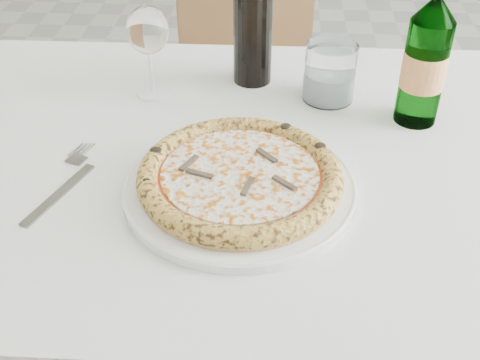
{
  "coord_description": "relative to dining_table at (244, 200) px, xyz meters",
  "views": [
    {
      "loc": [
        -0.07,
        -0.86,
        1.28
      ],
      "look_at": [
        -0.12,
        -0.19,
        0.78
      ],
      "focal_mm": 45.0,
      "sensor_mm": 36.0,
      "label": 1
    }
  ],
  "objects": [
    {
      "name": "dining_table",
      "position": [
        0.0,
        0.0,
        0.0
      ],
      "size": [
        1.35,
        0.81,
        0.76
      ],
      "color": "brown",
      "rests_on": "floor"
    },
    {
      "name": "chair_far",
      "position": [
        -0.04,
        0.75,
        -0.13
      ],
      "size": [
        0.44,
        0.44,
        0.93
      ],
      "color": "brown",
      "rests_on": "floor"
    },
    {
      "name": "plate",
      "position": [
        0.0,
        -0.1,
        0.11
      ],
      "size": [
        0.33,
        0.33,
        0.02
      ],
      "color": "white",
      "rests_on": "dining_table"
    },
    {
      "name": "pizza",
      "position": [
        -0.0,
        -0.1,
        0.12
      ],
      "size": [
        0.29,
        0.29,
        0.03
      ],
      "color": "tan",
      "rests_on": "plate"
    },
    {
      "name": "fork",
      "position": [
        -0.25,
        -0.1,
        0.1
      ],
      "size": [
        0.06,
        0.21,
        0.0
      ],
      "color": "gray",
      "rests_on": "dining_table"
    },
    {
      "name": "wine_glass",
      "position": [
        -0.18,
        0.18,
        0.21
      ],
      "size": [
        0.07,
        0.07,
        0.16
      ],
      "color": "white",
      "rests_on": "dining_table"
    },
    {
      "name": "tumbler",
      "position": [
        0.14,
        0.18,
        0.14
      ],
      "size": [
        0.09,
        0.09,
        0.1
      ],
      "color": "white",
      "rests_on": "dining_table"
    },
    {
      "name": "beer_bottle",
      "position": [
        0.28,
        0.12,
        0.2
      ],
      "size": [
        0.07,
        0.07,
        0.27
      ],
      "color": "#2D7A2E",
      "rests_on": "dining_table"
    },
    {
      "name": "wine_bottle",
      "position": [
        -0.0,
        0.24,
        0.22
      ],
      "size": [
        0.07,
        0.07,
        0.28
      ],
      "color": "black",
      "rests_on": "dining_table"
    }
  ]
}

